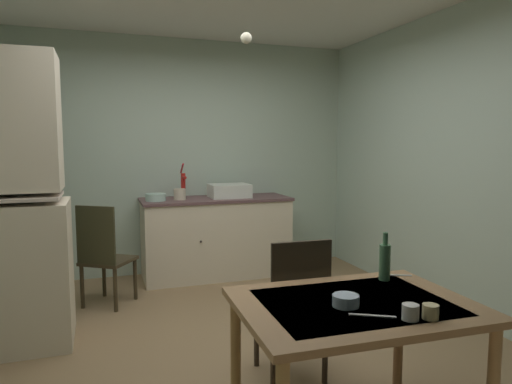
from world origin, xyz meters
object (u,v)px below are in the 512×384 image
Objects in this scene: mixing_bowl_counter at (156,197)px; glass_bottle at (385,261)px; chair_by_counter at (104,255)px; mug_tall at (410,312)px; sink_basin at (229,191)px; hand_pump at (183,183)px; chair_far_side at (294,306)px; dining_table at (355,319)px; serving_bowl_wide at (346,301)px; hutch_cabinet at (0,212)px.

mixing_bowl_counter is 0.79× the size of glass_bottle.
chair_by_counter is 12.79× the size of mug_tall.
sink_basin is 1.62× the size of glass_bottle.
hand_pump is 2.52m from chair_far_side.
dining_table is at bearing -84.65° from hand_pump.
glass_bottle is at bearing 37.07° from dining_table.
chair_far_side is 0.65m from glass_bottle.
mixing_bowl_counter is 2.91× the size of mug_tall.
mixing_bowl_counter reaches higher than mug_tall.
chair_far_side reaches higher than serving_bowl_wide.
hutch_cabinet is 2.84m from mug_tall.
chair_far_side is (-0.26, -2.40, -0.48)m from sink_basin.
chair_far_side reaches higher than dining_table.
sink_basin is at bearing 24.89° from chair_by_counter.
mixing_bowl_counter is at bearing -176.52° from sink_basin.
glass_bottle is (0.13, -2.78, -0.13)m from sink_basin.
hand_pump is 3.40m from mug_tall.
chair_by_counter is at bearing -141.57° from hand_pump.
mug_tall is (0.40, -3.37, -0.30)m from hand_pump.
serving_bowl_wide is 1.72× the size of mug_tall.
chair_by_counter is 2.69m from serving_bowl_wide.
mug_tall is at bearing -83.26° from hand_pump.
sink_basin reaches higher than glass_bottle.
chair_far_side is 7.23× the size of serving_bowl_wide.
chair_far_side is (0.25, -2.44, -0.57)m from hand_pump.
glass_bottle is (0.38, -0.39, 0.35)m from chair_far_side.
hand_pump is (-0.51, 0.05, 0.09)m from sink_basin.
dining_table is (-0.22, -3.04, -0.33)m from sink_basin.
hutch_cabinet is at bearing 145.36° from glass_bottle.
hutch_cabinet reaches higher than serving_bowl_wide.
hutch_cabinet reaches higher than hand_pump.
sink_basin is at bearing 3.48° from mixing_bowl_counter.
chair_far_side is (-0.04, 0.65, -0.15)m from dining_table.
mixing_bowl_counter is 3.07m from dining_table.
serving_bowl_wide is at bearing -80.11° from mixing_bowl_counter.
chair_by_counter reaches higher than mug_tall.
hand_pump reaches higher than glass_bottle.
hand_pump is 5.29× the size of mug_tall.
mug_tall reaches higher than dining_table.
mixing_bowl_counter is at bearing 47.06° from chair_by_counter.
serving_bowl_wide is at bearing -45.73° from hutch_cabinet.
glass_bottle reaches higher than chair_far_side.
hutch_cabinet is 1.83× the size of dining_table.
mug_tall is at bearing -68.74° from dining_table.
sink_basin is 5.97× the size of mug_tall.
hutch_cabinet is 7.84× the size of glass_bottle.
hutch_cabinet is at bearing 148.04° from chair_far_side.
hand_pump is at bearing 95.93° from chair_far_side.
hutch_cabinet is at bearing 136.03° from dining_table.
glass_bottle reaches higher than serving_bowl_wide.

